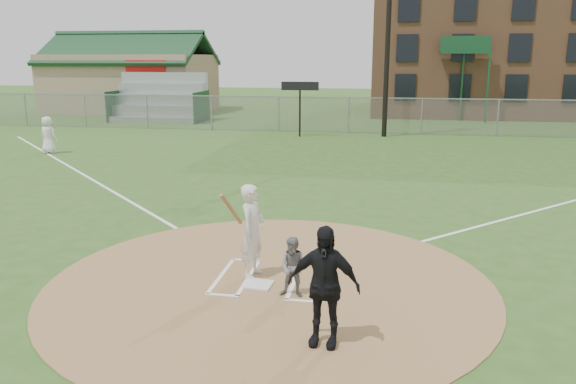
% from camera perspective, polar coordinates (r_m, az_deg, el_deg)
% --- Properties ---
extents(ground, '(140.00, 140.00, 0.00)m').
position_cam_1_polar(ground, '(10.78, -1.83, -9.20)').
color(ground, '#2D521C').
rests_on(ground, ground).
extents(dirt_circle, '(8.40, 8.40, 0.02)m').
position_cam_1_polar(dirt_circle, '(10.77, -1.84, -9.15)').
color(dirt_circle, '#9B7649').
rests_on(dirt_circle, ground).
extents(home_plate, '(0.52, 0.52, 0.03)m').
position_cam_1_polar(home_plate, '(10.61, -2.96, -9.37)').
color(home_plate, silver).
rests_on(home_plate, dirt_circle).
extents(foul_line_third, '(17.04, 17.04, 0.01)m').
position_cam_1_polar(foul_line_third, '(22.13, -20.31, 1.82)').
color(foul_line_third, white).
rests_on(foul_line_third, ground).
extents(catcher, '(0.55, 0.44, 1.09)m').
position_cam_1_polar(catcher, '(9.96, 0.60, -7.65)').
color(catcher, slate).
rests_on(catcher, dirt_circle).
extents(umpire, '(1.11, 0.56, 1.83)m').
position_cam_1_polar(umpire, '(8.26, 3.64, -9.48)').
color(umpire, black).
rests_on(umpire, dirt_circle).
extents(ondeck_player, '(0.86, 0.61, 1.64)m').
position_cam_1_polar(ondeck_player, '(27.19, -23.19, 5.34)').
color(ondeck_player, white).
rests_on(ondeck_player, ground).
extents(batters_boxes, '(2.08, 1.88, 0.01)m').
position_cam_1_polar(batters_boxes, '(10.90, -1.68, -8.78)').
color(batters_boxes, white).
rests_on(batters_boxes, dirt_circle).
extents(batter_at_plate, '(0.73, 1.06, 1.82)m').
position_cam_1_polar(batter_at_plate, '(10.78, -3.63, -3.94)').
color(batter_at_plate, silver).
rests_on(batter_at_plate, dirt_circle).
extents(outfield_fence, '(56.08, 0.08, 2.03)m').
position_cam_1_polar(outfield_fence, '(31.95, 6.17, 7.76)').
color(outfield_fence, slate).
rests_on(outfield_fence, ground).
extents(bleachers, '(6.08, 3.20, 3.20)m').
position_cam_1_polar(bleachers, '(39.04, -13.04, 9.36)').
color(bleachers, '#B7BABF').
rests_on(bleachers, ground).
extents(clubhouse, '(12.20, 8.71, 6.23)m').
position_cam_1_polar(clubhouse, '(47.22, -15.58, 10.84)').
color(clubhouse, tan).
rests_on(clubhouse, ground).
extents(brick_warehouse, '(30.00, 17.17, 15.00)m').
position_cam_1_polar(brick_warehouse, '(49.81, 27.19, 15.90)').
color(brick_warehouse, '#965E40').
rests_on(brick_warehouse, ground).
extents(light_pole, '(1.20, 0.30, 12.22)m').
position_cam_1_polar(light_pole, '(30.83, 10.22, 17.83)').
color(light_pole, black).
rests_on(light_pole, ground).
extents(scoreboard_sign, '(2.00, 0.10, 2.93)m').
position_cam_1_polar(scoreboard_sign, '(30.33, 1.22, 10.12)').
color(scoreboard_sign, black).
rests_on(scoreboard_sign, ground).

